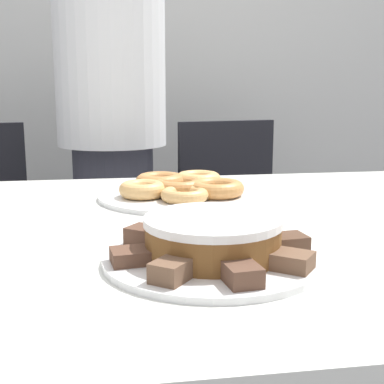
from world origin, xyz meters
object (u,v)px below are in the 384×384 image
person_standing (112,130)px  plate_cake (213,259)px  frosted_cake (213,236)px  office_chair_right (240,246)px  plate_donuts (179,196)px

person_standing → plate_cake: person_standing is taller
frosted_cake → plate_cake: bearing=180.0°
office_chair_right → plate_donuts: size_ratio=2.38×
office_chair_right → frosted_cake: office_chair_right is taller
office_chair_right → frosted_cake: size_ratio=4.35×
office_chair_right → plate_donuts: bearing=-125.1°
office_chair_right → plate_cake: (-0.34, -1.17, 0.35)m
office_chair_right → plate_cake: office_chair_right is taller
person_standing → frosted_cake: bearing=-83.5°
plate_cake → plate_donuts: size_ratio=0.87×
person_standing → frosted_cake: size_ratio=8.14×
person_standing → plate_cake: 1.16m
frosted_cake → plate_donuts: bearing=88.5°
plate_donuts → person_standing: bearing=101.7°
person_standing → office_chair_right: bearing=2.4°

